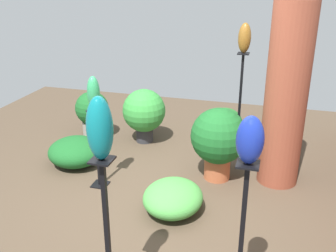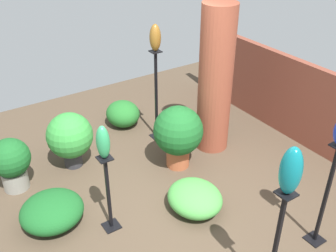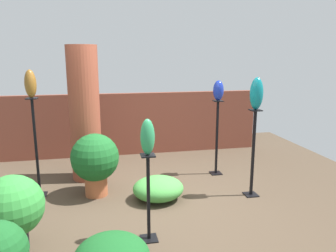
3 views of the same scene
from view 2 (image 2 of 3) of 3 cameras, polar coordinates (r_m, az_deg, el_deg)
The scene contains 16 objects.
ground_plane at distance 5.25m, azimuth 0.50°, elevation -12.15°, with size 8.00×8.00×0.00m, color #4C3D2D.
brick_wall_back at distance 6.50m, azimuth 20.90°, elevation 2.07°, with size 5.60×0.12×1.34m, color brown.
brick_pillar at distance 5.96m, azimuth 6.89°, elevation 6.57°, with size 0.52×0.52×2.30m, color brown.
pedestal_bronze at distance 6.35m, azimuth -1.72°, elevation 3.89°, with size 0.20×0.20×1.52m.
pedestal_teal at distance 4.07m, azimuth 15.22°, elevation -17.17°, with size 0.20×0.20×1.35m.
pedestal_cobalt at distance 4.79m, azimuth 21.82°, elevation -9.92°, with size 0.20×0.20×1.35m.
pedestal_jade at distance 4.77m, azimuth -8.62°, elevation -10.16°, with size 0.20×0.20×1.04m.
art_vase_bronze at distance 5.96m, azimuth -1.87°, elevation 12.70°, with size 0.17×0.18×0.41m, color brown.
art_vase_teal at distance 3.43m, azimuth 17.39°, elevation -6.22°, with size 0.20×0.19×0.47m, color #0F727A.
art_vase_jade at distance 4.31m, azimuth -9.41°, elevation -2.34°, with size 0.16×0.15×0.41m, color #2D9356.
potted_plant_front_left at distance 5.92m, azimuth -14.05°, elevation -1.51°, with size 0.68×0.68×0.87m.
potted_plant_mid_left at distance 5.74m, azimuth -21.82°, elevation -4.83°, with size 0.54×0.54×0.78m.
potted_plant_back_center at distance 5.71m, azimuth 1.49°, elevation -1.00°, with size 0.73×0.73×0.97m.
foliage_bed_east at distance 5.17m, azimuth 3.91°, elevation -10.36°, with size 0.76×0.69×0.35m, color #479942.
foliage_bed_west at distance 6.97m, azimuth -6.56°, elevation 1.79°, with size 0.64×0.58×0.44m, color #236B28.
foliage_bed_center at distance 5.15m, azimuth -16.49°, elevation -11.76°, with size 0.75×0.78×0.39m, color #195923.
Camera 2 is at (3.19, -2.15, 3.57)m, focal length 42.00 mm.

